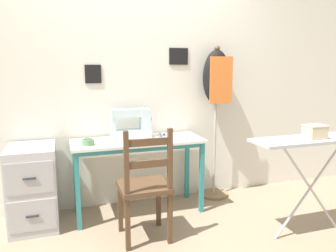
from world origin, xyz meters
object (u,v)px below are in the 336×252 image
object	(u,v)px
ironing_board	(314,144)
storage_box	(315,132)
fabric_bowl	(88,142)
sewing_machine	(133,124)
filing_cabinet	(33,187)
scissors	(190,139)
thread_spool_mid_table	(160,135)
wooden_chair	(145,187)
thread_spool_far_edge	(164,134)
thread_spool_near_machine	(158,137)
dress_form	(216,88)

from	to	relation	value
ironing_board	storage_box	bearing A→B (deg)	-131.09
fabric_bowl	storage_box	bearing A→B (deg)	-25.24
sewing_machine	fabric_bowl	world-z (taller)	sewing_machine
fabric_bowl	filing_cabinet	bearing A→B (deg)	170.46
sewing_machine	fabric_bowl	xyz separation A→B (m)	(-0.44, -0.18, -0.10)
sewing_machine	scissors	world-z (taller)	sewing_machine
thread_spool_mid_table	storage_box	xyz separation A→B (m)	(1.01, -0.93, 0.15)
sewing_machine	thread_spool_mid_table	distance (m)	0.29
sewing_machine	wooden_chair	bearing A→B (deg)	-93.91
thread_spool_far_edge	ironing_board	size ratio (longest dim) A/B	0.03
wooden_chair	storage_box	distance (m)	1.43
sewing_machine	wooden_chair	xyz separation A→B (m)	(-0.04, -0.62, -0.41)
thread_spool_near_machine	filing_cabinet	distance (m)	1.19
fabric_bowl	thread_spool_near_machine	world-z (taller)	fabric_bowl
sewing_machine	thread_spool_near_machine	bearing A→B (deg)	-33.56
sewing_machine	storage_box	world-z (taller)	sewing_machine
thread_spool_far_edge	storage_box	world-z (taller)	storage_box
sewing_machine	dress_form	distance (m)	0.96
sewing_machine	storage_box	bearing A→B (deg)	-37.81
scissors	filing_cabinet	bearing A→B (deg)	175.13
scissors	dress_form	distance (m)	0.66
thread_spool_near_machine	storage_box	distance (m)	1.37
thread_spool_far_edge	dress_form	bearing A→B (deg)	6.12
wooden_chair	filing_cabinet	size ratio (longest dim) A/B	1.30
filing_cabinet	ironing_board	world-z (taller)	ironing_board
sewing_machine	ironing_board	world-z (taller)	sewing_machine
scissors	ironing_board	xyz separation A→B (m)	(0.78, -0.74, 0.06)
scissors	wooden_chair	distance (m)	0.74
thread_spool_far_edge	thread_spool_mid_table	bearing A→B (deg)	-142.58
scissors	thread_spool_near_machine	world-z (taller)	thread_spool_near_machine
storage_box	ironing_board	bearing A→B (deg)	48.91
thread_spool_far_edge	thread_spool_near_machine	bearing A→B (deg)	-129.43
thread_spool_near_machine	ironing_board	bearing A→B (deg)	-37.25
thread_spool_mid_table	sewing_machine	bearing A→B (deg)	168.35
fabric_bowl	ironing_board	distance (m)	1.90
wooden_chair	storage_box	xyz separation A→B (m)	(1.31, -0.36, 0.44)
wooden_chair	scissors	bearing A→B (deg)	36.17
scissors	thread_spool_mid_table	size ratio (longest dim) A/B	3.30
thread_spool_mid_table	dress_form	distance (m)	0.79
sewing_machine	dress_form	xyz separation A→B (m)	(0.91, 0.05, 0.33)
fabric_bowl	thread_spool_far_edge	world-z (taller)	fabric_bowl
thread_spool_far_edge	dress_form	distance (m)	0.75
sewing_machine	thread_spool_far_edge	xyz separation A→B (m)	(0.31, -0.01, -0.12)
fabric_bowl	thread_spool_mid_table	world-z (taller)	fabric_bowl
fabric_bowl	sewing_machine	bearing A→B (deg)	22.15
fabric_bowl	scissors	size ratio (longest dim) A/B	0.83
wooden_chair	thread_spool_mid_table	bearing A→B (deg)	62.12
thread_spool_far_edge	filing_cabinet	xyz separation A→B (m)	(-1.23, -0.09, -0.38)
dress_form	wooden_chair	bearing A→B (deg)	-144.57
fabric_bowl	filing_cabinet	world-z (taller)	fabric_bowl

